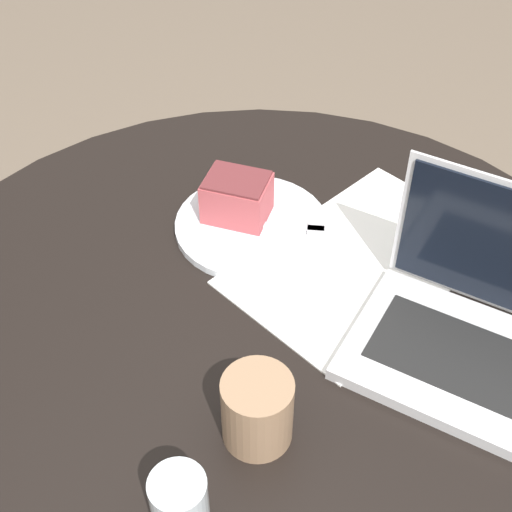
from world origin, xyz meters
The scene contains 8 objects.
dining_table centered at (0.00, 0.00, 0.61)m, with size 1.09×1.09×0.77m.
paper_document centered at (0.19, -0.05, 0.77)m, with size 0.43×0.33×0.00m.
plate centered at (0.16, 0.13, 0.78)m, with size 0.24×0.24×0.01m.
cake_slice centered at (0.17, 0.16, 0.82)m, with size 0.10×0.11×0.07m.
fork centered at (0.18, 0.08, 0.79)m, with size 0.10×0.16×0.00m.
coffee_glass centered at (-0.13, -0.08, 0.82)m, with size 0.08×0.08×0.10m.
water_glass centered at (-0.27, -0.08, 0.82)m, with size 0.06×0.06×0.09m.
laptop centered at (0.12, -0.26, 0.81)m, with size 0.24×0.33×0.22m.
Camera 1 is at (-0.52, -0.34, 1.51)m, focal length 50.00 mm.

